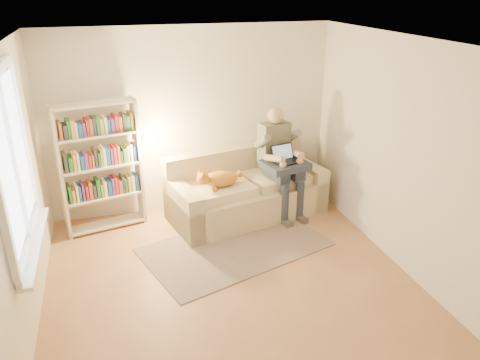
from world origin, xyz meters
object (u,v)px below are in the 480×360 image
object	(u,v)px
cat	(216,179)
person	(279,156)
sofa	(245,193)
laptop	(286,157)
bookshelf	(100,161)

from	to	relation	value
cat	person	bearing A→B (deg)	-1.33
person	cat	bearing A→B (deg)	178.67
sofa	laptop	size ratio (longest dim) A/B	5.98
sofa	person	bearing A→B (deg)	-19.63
sofa	person	xyz separation A→B (m)	(0.47, -0.06, 0.53)
sofa	person	size ratio (longest dim) A/B	1.51
laptop	cat	bearing A→B (deg)	170.98
person	laptop	world-z (taller)	person
sofa	bookshelf	size ratio (longest dim) A/B	1.32
laptop	person	bearing A→B (deg)	98.13
laptop	bookshelf	size ratio (longest dim) A/B	0.22
sofa	laptop	bearing A→B (deg)	-32.18
bookshelf	cat	bearing A→B (deg)	-27.44
laptop	bookshelf	world-z (taller)	bookshelf
person	bookshelf	xyz separation A→B (m)	(-2.40, 0.22, 0.10)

